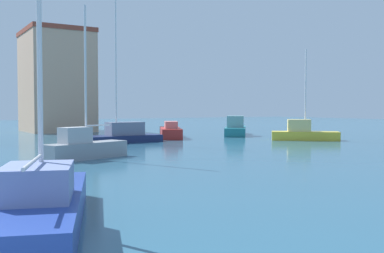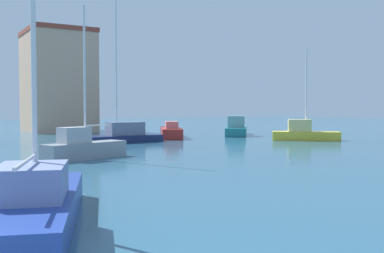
{
  "view_description": "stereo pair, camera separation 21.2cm",
  "coord_description": "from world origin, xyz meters",
  "px_view_note": "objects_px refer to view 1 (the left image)",
  "views": [
    {
      "loc": [
        0.16,
        -4.6,
        2.75
      ],
      "look_at": [
        17.07,
        23.03,
        1.38
      ],
      "focal_mm": 42.16,
      "sensor_mm": 36.0,
      "label": 1
    },
    {
      "loc": [
        0.34,
        -4.71,
        2.75
      ],
      "look_at": [
        17.07,
        23.03,
        1.38
      ],
      "focal_mm": 42.16,
      "sensor_mm": 36.0,
      "label": 2
    }
  ],
  "objects_px": {
    "sailboat_grey_inner_mooring": "(84,147)",
    "motorboat_teal_outer_mooring": "(236,129)",
    "sailboat_navy_far_left": "(119,135)",
    "sailboat_blue_far_right": "(41,204)",
    "motorboat_red_near_pier": "(171,132)",
    "sailboat_yellow_center_channel": "(303,133)"
  },
  "relations": [
    {
      "from": "sailboat_grey_inner_mooring",
      "to": "motorboat_teal_outer_mooring",
      "type": "relative_size",
      "value": 1.25
    },
    {
      "from": "sailboat_navy_far_left",
      "to": "motorboat_teal_outer_mooring",
      "type": "distance_m",
      "value": 13.58
    },
    {
      "from": "sailboat_blue_far_right",
      "to": "sailboat_navy_far_left",
      "type": "bearing_deg",
      "value": 63.7
    },
    {
      "from": "motorboat_teal_outer_mooring",
      "to": "motorboat_red_near_pier",
      "type": "distance_m",
      "value": 7.22
    },
    {
      "from": "sailboat_navy_far_left",
      "to": "sailboat_blue_far_right",
      "type": "height_order",
      "value": "sailboat_navy_far_left"
    },
    {
      "from": "sailboat_navy_far_left",
      "to": "motorboat_teal_outer_mooring",
      "type": "height_order",
      "value": "sailboat_navy_far_left"
    },
    {
      "from": "sailboat_blue_far_right",
      "to": "sailboat_grey_inner_mooring",
      "type": "bearing_deg",
      "value": 68.01
    },
    {
      "from": "sailboat_yellow_center_channel",
      "to": "motorboat_red_near_pier",
      "type": "height_order",
      "value": "sailboat_yellow_center_channel"
    },
    {
      "from": "sailboat_grey_inner_mooring",
      "to": "motorboat_teal_outer_mooring",
      "type": "distance_m",
      "value": 22.86
    },
    {
      "from": "sailboat_navy_far_left",
      "to": "motorboat_red_near_pier",
      "type": "relative_size",
      "value": 1.79
    },
    {
      "from": "sailboat_grey_inner_mooring",
      "to": "motorboat_red_near_pier",
      "type": "height_order",
      "value": "sailboat_grey_inner_mooring"
    },
    {
      "from": "sailboat_grey_inner_mooring",
      "to": "sailboat_blue_far_right",
      "type": "bearing_deg",
      "value": -111.99
    },
    {
      "from": "sailboat_yellow_center_channel",
      "to": "motorboat_red_near_pier",
      "type": "distance_m",
      "value": 11.76
    },
    {
      "from": "motorboat_teal_outer_mooring",
      "to": "motorboat_red_near_pier",
      "type": "height_order",
      "value": "motorboat_teal_outer_mooring"
    },
    {
      "from": "sailboat_navy_far_left",
      "to": "sailboat_grey_inner_mooring",
      "type": "bearing_deg",
      "value": -121.56
    },
    {
      "from": "motorboat_teal_outer_mooring",
      "to": "sailboat_yellow_center_channel",
      "type": "bearing_deg",
      "value": -84.51
    },
    {
      "from": "sailboat_grey_inner_mooring",
      "to": "sailboat_yellow_center_channel",
      "type": "bearing_deg",
      "value": 10.87
    },
    {
      "from": "sailboat_grey_inner_mooring",
      "to": "sailboat_yellow_center_channel",
      "type": "distance_m",
      "value": 20.48
    },
    {
      "from": "sailboat_blue_far_right",
      "to": "sailboat_yellow_center_channel",
      "type": "xyz_separation_m",
      "value": [
        25.33,
        16.78,
        0.1
      ]
    },
    {
      "from": "sailboat_navy_far_left",
      "to": "sailboat_grey_inner_mooring",
      "type": "height_order",
      "value": "sailboat_navy_far_left"
    },
    {
      "from": "motorboat_red_near_pier",
      "to": "sailboat_grey_inner_mooring",
      "type": "bearing_deg",
      "value": -134.14
    },
    {
      "from": "sailboat_grey_inner_mooring",
      "to": "sailboat_yellow_center_channel",
      "type": "height_order",
      "value": "sailboat_grey_inner_mooring"
    }
  ]
}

